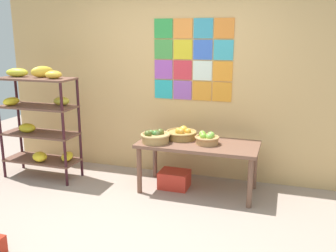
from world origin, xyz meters
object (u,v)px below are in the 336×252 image
object	(u,v)px
fruit_basket_back_left	(207,139)
fruit_basket_back_right	(182,134)
banana_shelf_unit	(39,116)
display_table	(198,149)
fruit_basket_right	(155,137)
produce_crate_under_table	(174,179)

from	to	relation	value
fruit_basket_back_left	fruit_basket_back_right	size ratio (longest dim) A/B	0.76
banana_shelf_unit	display_table	world-z (taller)	banana_shelf_unit
fruit_basket_right	display_table	bearing A→B (deg)	15.71
banana_shelf_unit	produce_crate_under_table	bearing A→B (deg)	5.82
display_table	fruit_basket_back_left	size ratio (longest dim) A/B	4.91
fruit_basket_back_left	produce_crate_under_table	world-z (taller)	fruit_basket_back_left
fruit_basket_right	fruit_basket_back_right	world-z (taller)	fruit_basket_right
banana_shelf_unit	produce_crate_under_table	distance (m)	1.97
fruit_basket_back_right	fruit_basket_back_left	bearing A→B (deg)	-19.71
display_table	fruit_basket_right	world-z (taller)	fruit_basket_right
banana_shelf_unit	fruit_basket_back_right	xyz separation A→B (m)	(1.88, 0.29, -0.16)
produce_crate_under_table	banana_shelf_unit	bearing A→B (deg)	-174.18
fruit_basket_right	fruit_basket_back_right	distance (m)	0.36
fruit_basket_back_left	produce_crate_under_table	bearing A→B (deg)	177.43
fruit_basket_back_right	produce_crate_under_table	xyz separation A→B (m)	(-0.06, -0.11, -0.58)
fruit_basket_right	produce_crate_under_table	size ratio (longest dim) A/B	0.98
fruit_basket_back_left	produce_crate_under_table	distance (m)	0.71
fruit_basket_back_right	produce_crate_under_table	world-z (taller)	fruit_basket_back_right
produce_crate_under_table	display_table	bearing A→B (deg)	-0.98
fruit_basket_back_left	fruit_basket_back_right	bearing A→B (deg)	160.29
banana_shelf_unit	fruit_basket_back_left	world-z (taller)	banana_shelf_unit
display_table	produce_crate_under_table	world-z (taller)	display_table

